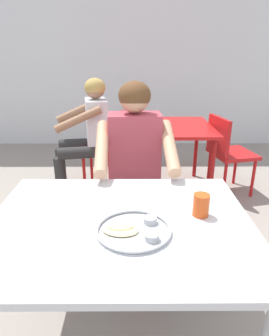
{
  "coord_description": "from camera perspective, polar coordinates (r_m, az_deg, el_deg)",
  "views": [
    {
      "loc": [
        -0.04,
        -1.09,
        1.43
      ],
      "look_at": [
        -0.03,
        0.29,
        0.89
      ],
      "focal_mm": 32.11,
      "sensor_mm": 36.0,
      "label": 1
    }
  ],
  "objects": [
    {
      "name": "back_wall",
      "position": [
        4.82,
        0.18,
        24.64
      ],
      "size": [
        12.0,
        0.12,
        3.4
      ],
      "primitive_type": "cube",
      "color": "white",
      "rests_on": "ground"
    },
    {
      "name": "table_foreground",
      "position": [
        1.36,
        -2.81,
        -12.54
      ],
      "size": [
        1.16,
        0.91,
        0.74
      ],
      "color": "silver",
      "rests_on": "ground"
    },
    {
      "name": "thali_tray",
      "position": [
        1.25,
        -0.1,
        -11.65
      ],
      "size": [
        0.31,
        0.31,
        0.03
      ],
      "color": "#B7BABF",
      "rests_on": "table_foreground"
    },
    {
      "name": "drinking_cup",
      "position": [
        1.37,
        12.54,
        -6.76
      ],
      "size": [
        0.07,
        0.07,
        0.1
      ],
      "color": "#D84C19",
      "rests_on": "table_foreground"
    },
    {
      "name": "chair_foreground",
      "position": [
        2.25,
        -0.09,
        -3.03
      ],
      "size": [
        0.42,
        0.45,
        0.86
      ],
      "color": "red",
      "rests_on": "ground"
    },
    {
      "name": "diner_foreground",
      "position": [
        1.95,
        0.13,
        0.9
      ],
      "size": [
        0.5,
        0.56,
        1.26
      ],
      "color": "#2A2A2A",
      "rests_on": "ground"
    },
    {
      "name": "table_background_red",
      "position": [
        3.12,
        5.84,
        6.61
      ],
      "size": [
        0.95,
        0.88,
        0.72
      ],
      "color": "red",
      "rests_on": "ground"
    },
    {
      "name": "chair_red_left",
      "position": [
        3.18,
        -4.72,
        4.19
      ],
      "size": [
        0.47,
        0.43,
        0.84
      ],
      "color": "red",
      "rests_on": "ground"
    },
    {
      "name": "chair_red_right",
      "position": [
        3.24,
        17.09,
        3.44
      ],
      "size": [
        0.49,
        0.5,
        0.82
      ],
      "color": "red",
      "rests_on": "ground"
    },
    {
      "name": "patron_background",
      "position": [
        3.1,
        -8.92,
        7.73
      ],
      "size": [
        0.6,
        0.56,
        1.19
      ],
      "color": "#2A2A2A",
      "rests_on": "ground"
    }
  ]
}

